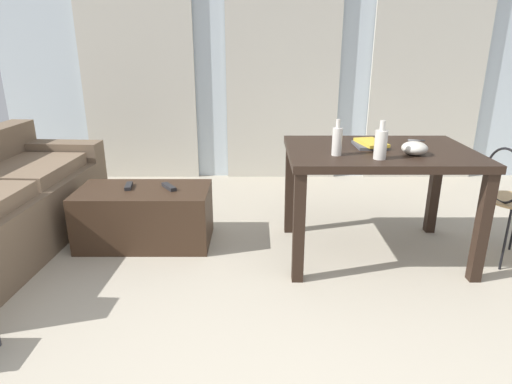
{
  "coord_description": "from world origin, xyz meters",
  "views": [
    {
      "loc": [
        -0.28,
        -1.13,
        1.44
      ],
      "look_at": [
        -0.28,
        1.81,
        0.42
      ],
      "focal_mm": 30.72,
      "sensor_mm": 36.0,
      "label": 1
    }
  ],
  "objects_px": {
    "bottle_near": "(381,144)",
    "coffee_table": "(145,216)",
    "craft_table": "(379,164)",
    "tv_remote_primary": "(169,187)",
    "wire_chair": "(510,192)",
    "book_stack": "(370,144)",
    "tv_remote_secondary": "(129,186)",
    "scissors": "(419,140)",
    "bottle_far": "(337,141)",
    "bowl": "(415,148)"
  },
  "relations": [
    {
      "from": "book_stack",
      "to": "tv_remote_secondary",
      "type": "xyz_separation_m",
      "value": [
        -1.7,
        0.15,
        -0.35
      ]
    },
    {
      "from": "scissors",
      "to": "tv_remote_primary",
      "type": "distance_m",
      "value": 1.83
    },
    {
      "from": "bottle_near",
      "to": "scissors",
      "type": "xyz_separation_m",
      "value": [
        0.42,
        0.51,
        -0.09
      ]
    },
    {
      "from": "bottle_far",
      "to": "wire_chair",
      "type": "bearing_deg",
      "value": 3.1
    },
    {
      "from": "book_stack",
      "to": "wire_chair",
      "type": "bearing_deg",
      "value": -10.35
    },
    {
      "from": "wire_chair",
      "to": "book_stack",
      "type": "xyz_separation_m",
      "value": [
        -0.9,
        0.16,
        0.28
      ]
    },
    {
      "from": "wire_chair",
      "to": "scissors",
      "type": "relative_size",
      "value": 6.79
    },
    {
      "from": "craft_table",
      "to": "tv_remote_primary",
      "type": "height_order",
      "value": "craft_table"
    },
    {
      "from": "bowl",
      "to": "book_stack",
      "type": "relative_size",
      "value": 0.57
    },
    {
      "from": "bottle_near",
      "to": "tv_remote_primary",
      "type": "bearing_deg",
      "value": 161.69
    },
    {
      "from": "coffee_table",
      "to": "bottle_far",
      "type": "height_order",
      "value": "bottle_far"
    },
    {
      "from": "wire_chair",
      "to": "tv_remote_primary",
      "type": "bearing_deg",
      "value": 172.52
    },
    {
      "from": "craft_table",
      "to": "wire_chair",
      "type": "height_order",
      "value": "wire_chair"
    },
    {
      "from": "bowl",
      "to": "wire_chair",
      "type": "bearing_deg",
      "value": 4.27
    },
    {
      "from": "craft_table",
      "to": "bowl",
      "type": "bearing_deg",
      "value": -42.25
    },
    {
      "from": "wire_chair",
      "to": "tv_remote_secondary",
      "type": "distance_m",
      "value": 2.63
    },
    {
      "from": "craft_table",
      "to": "tv_remote_primary",
      "type": "xyz_separation_m",
      "value": [
        -1.45,
        0.2,
        -0.22
      ]
    },
    {
      "from": "bottle_near",
      "to": "book_stack",
      "type": "distance_m",
      "value": 0.33
    },
    {
      "from": "wire_chair",
      "to": "scissors",
      "type": "height_order",
      "value": "wire_chair"
    },
    {
      "from": "wire_chair",
      "to": "bottle_near",
      "type": "xyz_separation_m",
      "value": [
        -0.93,
        -0.15,
        0.36
      ]
    },
    {
      "from": "bottle_near",
      "to": "craft_table",
      "type": "bearing_deg",
      "value": 74.09
    },
    {
      "from": "coffee_table",
      "to": "bottle_near",
      "type": "xyz_separation_m",
      "value": [
        1.57,
        -0.44,
        0.65
      ]
    },
    {
      "from": "tv_remote_primary",
      "to": "wire_chair",
      "type": "bearing_deg",
      "value": -41.63
    },
    {
      "from": "wire_chair",
      "to": "scissors",
      "type": "distance_m",
      "value": 0.68
    },
    {
      "from": "bowl",
      "to": "craft_table",
      "type": "bearing_deg",
      "value": 137.75
    },
    {
      "from": "craft_table",
      "to": "bowl",
      "type": "distance_m",
      "value": 0.27
    },
    {
      "from": "craft_table",
      "to": "book_stack",
      "type": "xyz_separation_m",
      "value": [
        -0.05,
        0.06,
        0.12
      ]
    },
    {
      "from": "craft_table",
      "to": "scissors",
      "type": "bearing_deg",
      "value": 36.2
    },
    {
      "from": "craft_table",
      "to": "bottle_near",
      "type": "xyz_separation_m",
      "value": [
        -0.07,
        -0.26,
        0.2
      ]
    },
    {
      "from": "bottle_near",
      "to": "scissors",
      "type": "distance_m",
      "value": 0.66
    },
    {
      "from": "scissors",
      "to": "bowl",
      "type": "bearing_deg",
      "value": -113.01
    },
    {
      "from": "wire_chair",
      "to": "bottle_far",
      "type": "bearing_deg",
      "value": -176.9
    },
    {
      "from": "bowl",
      "to": "scissors",
      "type": "distance_m",
      "value": 0.44
    },
    {
      "from": "coffee_table",
      "to": "bowl",
      "type": "xyz_separation_m",
      "value": [
        1.81,
        -0.34,
        0.59
      ]
    },
    {
      "from": "book_stack",
      "to": "scissors",
      "type": "distance_m",
      "value": 0.44
    },
    {
      "from": "bottle_near",
      "to": "coffee_table",
      "type": "bearing_deg",
      "value": 164.37
    },
    {
      "from": "bowl",
      "to": "tv_remote_secondary",
      "type": "xyz_separation_m",
      "value": [
        -1.92,
        0.37,
        -0.37
      ]
    },
    {
      "from": "craft_table",
      "to": "tv_remote_primary",
      "type": "relative_size",
      "value": 7.26
    },
    {
      "from": "tv_remote_primary",
      "to": "bottle_near",
      "type": "bearing_deg",
      "value": -52.46
    },
    {
      "from": "bowl",
      "to": "book_stack",
      "type": "bearing_deg",
      "value": 135.69
    },
    {
      "from": "craft_table",
      "to": "book_stack",
      "type": "bearing_deg",
      "value": 129.7
    },
    {
      "from": "bottle_near",
      "to": "bottle_far",
      "type": "height_order",
      "value": "bottle_near"
    },
    {
      "from": "craft_table",
      "to": "tv_remote_primary",
      "type": "bearing_deg",
      "value": 172.21
    },
    {
      "from": "craft_table",
      "to": "scissors",
      "type": "xyz_separation_m",
      "value": [
        0.34,
        0.25,
        0.11
      ]
    },
    {
      "from": "tv_remote_primary",
      "to": "tv_remote_secondary",
      "type": "distance_m",
      "value": 0.3
    },
    {
      "from": "wire_chair",
      "to": "coffee_table",
      "type": "bearing_deg",
      "value": 173.49
    },
    {
      "from": "bottle_far",
      "to": "bowl",
      "type": "relative_size",
      "value": 1.41
    },
    {
      "from": "coffee_table",
      "to": "bottle_near",
      "type": "bearing_deg",
      "value": -15.63
    },
    {
      "from": "wire_chair",
      "to": "tv_remote_primary",
      "type": "height_order",
      "value": "wire_chair"
    },
    {
      "from": "craft_table",
      "to": "wire_chair",
      "type": "relative_size",
      "value": 1.53
    }
  ]
}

